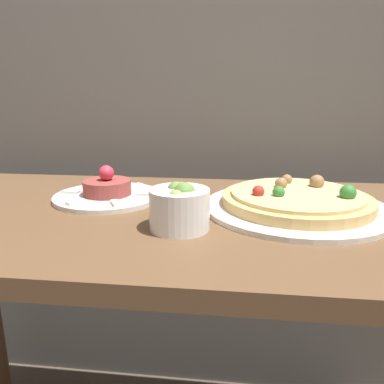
{
  "coord_description": "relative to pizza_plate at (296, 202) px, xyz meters",
  "views": [
    {
      "loc": [
        0.08,
        -0.41,
        0.99
      ],
      "look_at": [
        0.0,
        0.31,
        0.8
      ],
      "focal_mm": 35.0,
      "sensor_mm": 36.0,
      "label": 1
    }
  ],
  "objects": [
    {
      "name": "small_bowl",
      "position": [
        -0.22,
        -0.14,
        0.02
      ],
      "size": [
        0.11,
        0.11,
        0.09
      ],
      "color": "white",
      "rests_on": "dining_table"
    },
    {
      "name": "dining_table",
      "position": [
        -0.21,
        -0.04,
        -0.13
      ],
      "size": [
        1.45,
        0.6,
        0.76
      ],
      "color": "brown",
      "rests_on": "ground_plane"
    },
    {
      "name": "tartare_plate",
      "position": [
        -0.41,
        0.03,
        -0.0
      ],
      "size": [
        0.24,
        0.24,
        0.08
      ],
      "color": "silver",
      "rests_on": "dining_table"
    },
    {
      "name": "pizza_plate",
      "position": [
        0.0,
        0.0,
        0.0
      ],
      "size": [
        0.37,
        0.37,
        0.06
      ],
      "color": "silver",
      "rests_on": "dining_table"
    }
  ]
}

